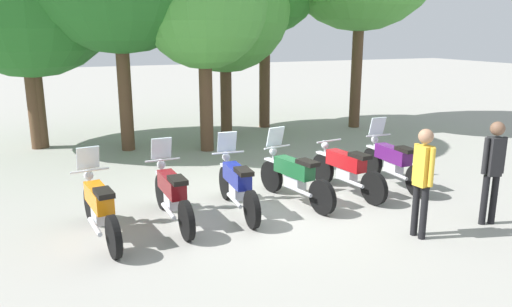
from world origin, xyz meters
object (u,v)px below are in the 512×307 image
tree_3 (204,5)px  motorcycle_1 (172,193)px  motorcycle_3 (294,176)px  tree_4 (225,6)px  motorcycle_4 (346,169)px  person_1 (493,165)px  motorcycle_0 (99,207)px  person_0 (423,175)px  motorcycle_5 (393,161)px  motorcycle_2 (237,184)px

tree_3 → motorcycle_1: bearing=-113.5°
motorcycle_3 → tree_4: (1.00, 6.76, 3.42)m
motorcycle_3 → motorcycle_4: (1.20, 0.06, -0.01)m
motorcycle_3 → person_1: person_1 is taller
motorcycle_4 → tree_4: bearing=-6.2°
motorcycle_1 → motorcycle_4: size_ratio=1.00×
motorcycle_0 → motorcycle_1: (1.20, 0.21, 0.00)m
motorcycle_3 → person_0: (1.07, -2.26, 0.52)m
motorcycle_0 → person_0: person_0 is taller
tree_3 → person_0: bearing=-78.7°
person_1 → tree_3: tree_3 is taller
motorcycle_5 → tree_4: 7.58m
motorcycle_2 → motorcycle_1: bearing=96.0°
tree_3 → tree_4: (1.30, 2.11, 0.10)m
motorcycle_2 → tree_4: 7.95m
person_1 → tree_4: bearing=-156.5°
motorcycle_4 → person_1: bearing=-158.3°
person_1 → tree_3: size_ratio=0.32×
motorcycle_4 → person_0: (-0.13, -2.32, 0.53)m
motorcycle_1 → tree_3: size_ratio=0.40×
motorcycle_4 → motorcycle_5: size_ratio=1.00×
motorcycle_1 → tree_3: 6.19m
motorcycle_3 → tree_4: tree_4 is taller
motorcycle_4 → motorcycle_2: bearing=85.4°
motorcycle_0 → tree_4: size_ratio=0.37×
motorcycle_4 → tree_3: (-1.50, 4.59, 3.33)m
tree_3 → tree_4: tree_4 is taller
motorcycle_2 → person_1: bearing=-117.6°
motorcycle_0 → motorcycle_4: 4.81m
person_0 → tree_4: tree_4 is taller
motorcycle_4 → person_1: 2.74m
person_1 → person_0: bearing=-76.7°
motorcycle_1 → person_0: person_0 is taller
motorcycle_0 → motorcycle_1: same height
motorcycle_1 → tree_3: tree_3 is taller
tree_3 → tree_4: bearing=58.4°
motorcycle_1 → motorcycle_3: (2.39, 0.14, 0.00)m
motorcycle_2 → motorcycle_5: (3.59, 0.22, 0.00)m
motorcycle_5 → tree_4: bearing=13.3°
motorcycle_5 → motorcycle_0: bearing=96.0°
motorcycle_3 → person_1: bearing=-143.3°
motorcycle_4 → tree_4: size_ratio=0.37×
motorcycle_1 → person_1: size_ratio=1.24×
motorcycle_0 → motorcycle_2: same height
motorcycle_0 → motorcycle_3: bearing=-91.7°
motorcycle_0 → motorcycle_2: bearing=-90.7°
motorcycle_0 → tree_4: tree_4 is taller
motorcycle_3 → person_0: person_0 is taller
motorcycle_2 → tree_4: tree_4 is taller
motorcycle_0 → tree_3: (3.28, 5.01, 3.32)m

